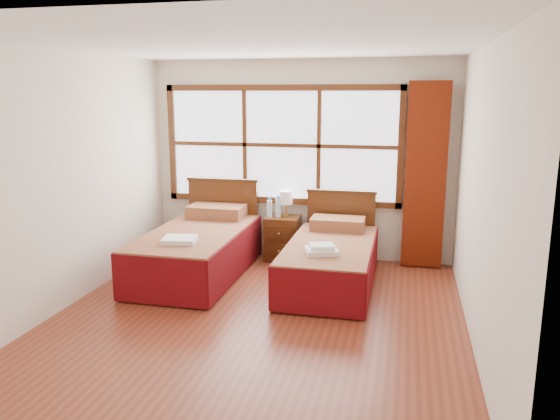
# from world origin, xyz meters

# --- Properties ---
(floor) EXTENTS (4.50, 4.50, 0.00)m
(floor) POSITION_xyz_m (0.00, 0.00, 0.00)
(floor) COLOR brown
(floor) RESTS_ON ground
(ceiling) EXTENTS (4.50, 4.50, 0.00)m
(ceiling) POSITION_xyz_m (0.00, 0.00, 2.60)
(ceiling) COLOR white
(ceiling) RESTS_ON wall_back
(wall_back) EXTENTS (4.00, 0.00, 4.00)m
(wall_back) POSITION_xyz_m (0.00, 2.25, 1.30)
(wall_back) COLOR silver
(wall_back) RESTS_ON floor
(wall_left) EXTENTS (0.00, 4.50, 4.50)m
(wall_left) POSITION_xyz_m (-2.00, 0.00, 1.30)
(wall_left) COLOR silver
(wall_left) RESTS_ON floor
(wall_right) EXTENTS (0.00, 4.50, 4.50)m
(wall_right) POSITION_xyz_m (2.00, 0.00, 1.30)
(wall_right) COLOR silver
(wall_right) RESTS_ON floor
(window) EXTENTS (3.16, 0.06, 1.56)m
(window) POSITION_xyz_m (-0.25, 2.21, 1.50)
(window) COLOR white
(window) RESTS_ON wall_back
(curtain) EXTENTS (0.50, 0.16, 2.30)m
(curtain) POSITION_xyz_m (1.60, 2.11, 1.17)
(curtain) COLOR maroon
(curtain) RESTS_ON wall_back
(bed_left) EXTENTS (1.07, 2.09, 1.04)m
(bed_left) POSITION_xyz_m (-1.06, 1.20, 0.32)
(bed_left) COLOR #3D220C
(bed_left) RESTS_ON floor
(bed_right) EXTENTS (0.98, 2.00, 0.94)m
(bed_right) POSITION_xyz_m (0.57, 1.20, 0.29)
(bed_right) COLOR #3D220C
(bed_right) RESTS_ON floor
(nightstand) EXTENTS (0.44, 0.43, 0.58)m
(nightstand) POSITION_xyz_m (-0.18, 1.99, 0.29)
(nightstand) COLOR #4E2711
(nightstand) RESTS_ON floor
(towels_left) EXTENTS (0.41, 0.37, 0.06)m
(towels_left) POSITION_xyz_m (-1.04, 0.62, 0.58)
(towels_left) COLOR white
(towels_left) RESTS_ON bed_left
(towels_right) EXTENTS (0.40, 0.38, 0.10)m
(towels_right) POSITION_xyz_m (0.53, 0.73, 0.55)
(towels_right) COLOR white
(towels_right) RESTS_ON bed_right
(lamp) EXTENTS (0.17, 0.17, 0.33)m
(lamp) POSITION_xyz_m (-0.15, 2.05, 0.82)
(lamp) COLOR gold
(lamp) RESTS_ON nightstand
(bottle_near) EXTENTS (0.07, 0.07, 0.26)m
(bottle_near) POSITION_xyz_m (-0.34, 1.92, 0.70)
(bottle_near) COLOR silver
(bottle_near) RESTS_ON nightstand
(bottle_far) EXTENTS (0.07, 0.07, 0.28)m
(bottle_far) POSITION_xyz_m (-0.24, 1.99, 0.71)
(bottle_far) COLOR silver
(bottle_far) RESTS_ON nightstand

